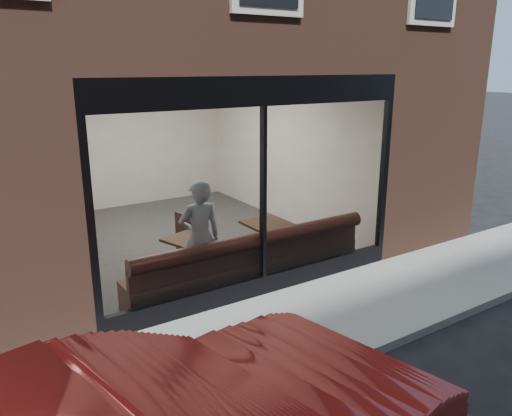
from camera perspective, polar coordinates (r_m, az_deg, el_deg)
ground at (r=6.28m, az=11.68°, el=-16.40°), size 120.00×120.00×0.00m
sidewalk_near at (r=6.91m, az=5.75°, el=-12.85°), size 40.00×2.00×0.01m
kerb_near at (r=6.22m, az=12.04°, el=-16.12°), size 40.00×0.10×0.12m
host_building_pier_right at (r=14.05m, az=0.03°, el=8.87°), size 2.50×12.00×3.20m
host_building_backfill at (r=15.28m, az=-18.41°, el=8.64°), size 5.00×6.00×3.20m
cafe_floor at (r=10.06m, az=-8.61°, el=-3.44°), size 6.00×6.00×0.00m
cafe_ceiling at (r=9.50m, az=-9.42°, el=14.91°), size 6.00×6.00×0.00m
cafe_wall_back at (r=12.42m, az=-14.74°, el=7.42°), size 5.00×0.00×5.00m
cafe_wall_left at (r=8.96m, az=-23.68°, el=3.48°), size 0.00×6.00×6.00m
cafe_wall_right at (r=10.89m, az=3.10°, el=6.79°), size 0.00×6.00×6.00m
storefront_kick at (r=7.60m, az=0.79°, el=-8.76°), size 5.00×0.10×0.30m
storefront_header at (r=6.92m, az=0.88°, el=13.23°), size 5.00×0.10×0.40m
storefront_mullion at (r=7.13m, az=0.83°, el=1.52°), size 0.06×0.10×2.50m
storefront_glass at (r=7.11m, az=0.96°, el=1.47°), size 4.80×0.00×4.80m
banquette at (r=7.88m, az=-0.84°, el=-7.24°), size 4.00×0.55×0.45m
person at (r=7.44m, az=-6.44°, el=-3.39°), size 0.69×0.49×1.75m
cafe_table_left at (r=7.81m, az=-7.72°, el=-3.56°), size 0.81×0.81×0.04m
cafe_table_right at (r=8.49m, az=1.18°, el=-1.80°), size 0.69×0.69×0.04m
cafe_chair_left at (r=8.52m, az=-9.10°, el=-5.50°), size 0.50×0.50×0.04m
wall_poster at (r=8.32m, az=-22.39°, el=1.34°), size 0.02×0.66×0.88m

